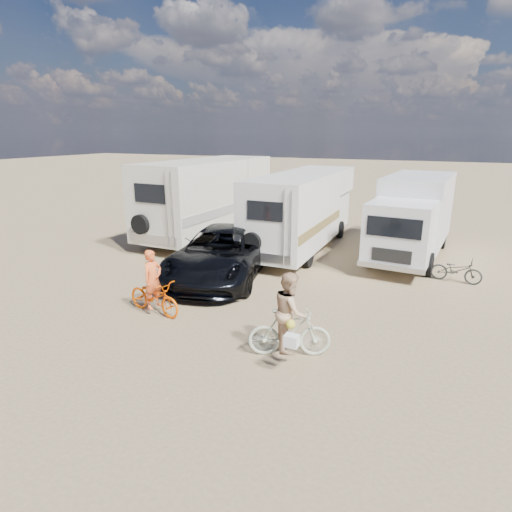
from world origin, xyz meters
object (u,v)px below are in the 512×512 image
at_px(bike_parked, 456,270).
at_px(cooler, 260,258).
at_px(rv_left, 207,200).
at_px(bike_man, 154,297).
at_px(rider_man, 153,285).
at_px(rv_main, 303,211).
at_px(rider_woman, 290,319).
at_px(crate, 281,255).
at_px(dark_suv, 222,253).
at_px(box_truck, 412,218).
at_px(bike_woman, 289,333).

relative_size(bike_parked, cooler, 3.22).
distance_m(rv_left, bike_man, 8.86).
xyz_separation_m(rv_left, bike_parked, (10.65, -2.07, -1.37)).
xyz_separation_m(rider_man, cooler, (0.79, 5.44, -0.61)).
distance_m(rider_man, cooler, 5.53).
bearing_deg(rv_main, bike_parked, -18.76).
height_order(rider_woman, cooler, rider_woman).
bearing_deg(bike_parked, crate, 96.56).
bearing_deg(dark_suv, box_truck, 30.05).
distance_m(rv_main, rider_man, 8.34).
relative_size(box_truck, crate, 13.81).
bearing_deg(box_truck, rv_main, -169.59).
height_order(bike_woman, crate, bike_woman).
bearing_deg(bike_parked, rider_man, 135.89).
bearing_deg(dark_suv, bike_parked, 7.68).
height_order(rv_left, rider_woman, rv_left).
bearing_deg(rv_left, box_truck, 5.03).
distance_m(rv_main, dark_suv, 4.90).
xyz_separation_m(rider_woman, crate, (-2.78, 6.81, -0.68)).
xyz_separation_m(bike_woman, bike_parked, (3.39, 6.79, -0.13)).
relative_size(rider_man, crate, 3.22).
bearing_deg(bike_woman, rider_woman, -0.00).
xyz_separation_m(dark_suv, crate, (1.15, 2.64, -0.63)).
distance_m(box_truck, dark_suv, 7.61).
relative_size(rider_woman, cooler, 3.58).
bearing_deg(rider_woman, bike_parked, -48.80).
bearing_deg(crate, bike_woman, -67.79).
xyz_separation_m(bike_man, crate, (1.36, 6.14, -0.28)).
xyz_separation_m(box_truck, bike_woman, (-1.69, -9.24, -1.02)).
relative_size(rv_main, dark_suv, 1.37).
bearing_deg(dark_suv, rv_left, 113.45).
relative_size(rv_left, box_truck, 1.11).
relative_size(rv_left, rider_man, 4.77).
distance_m(rv_left, bike_parked, 10.94).
xyz_separation_m(box_truck, crate, (-4.48, -2.43, -1.37)).
height_order(rider_man, crate, rider_man).
bearing_deg(bike_man, cooler, 2.46).
distance_m(box_truck, bike_man, 10.43).
height_order(rv_left, box_truck, rv_left).
bearing_deg(rider_woman, cooler, 6.48).
bearing_deg(rider_man, bike_woman, -88.51).
bearing_deg(crate, rider_man, -102.46).
bearing_deg(rider_woman, bike_woman, -0.00).
xyz_separation_m(rv_main, cooler, (-0.77, -2.71, -1.39)).
bearing_deg(rv_left, bike_man, -66.58).
distance_m(rv_left, rider_woman, 11.49).
relative_size(rv_left, bike_man, 4.21).
bearing_deg(rider_woman, rider_man, 58.55).
relative_size(rv_main, cooler, 16.77).
relative_size(rv_left, bike_woman, 4.22).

